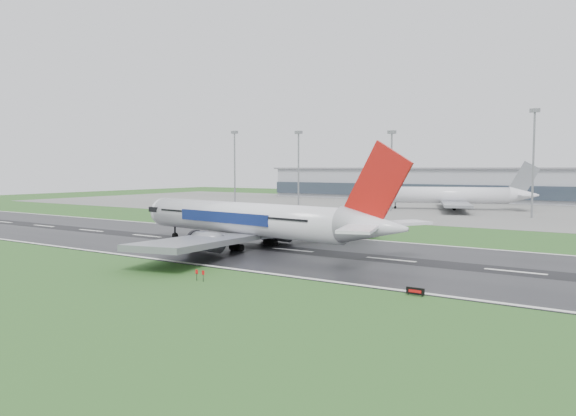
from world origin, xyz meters
The scene contains 11 objects.
ground centered at (0.00, 0.00, 0.00)m, with size 520.00×520.00×0.00m, color #24511D.
runway centered at (0.00, 0.00, 0.05)m, with size 400.00×45.00×0.10m, color black.
apron centered at (0.00, 125.00, 0.04)m, with size 400.00×130.00×0.08m, color slate.
terminal centered at (0.00, 185.00, 7.50)m, with size 240.00×36.00×15.00m, color gray.
main_airliner centered at (-6.56, -2.21, 9.59)m, with size 64.28×61.21×18.98m, color silver, non-canonical shape.
parked_airliner centered at (-7.86, 120.15, 8.75)m, with size 59.13×55.06×17.33m, color silver, non-canonical shape.
runway_sign centered at (33.38, -23.39, 0.52)m, with size 2.30×0.26×1.04m, color black, non-canonical shape.
floodmast_0 centered at (-95.72, 100.00, 15.11)m, with size 0.64×0.64×30.21m, color gray.
floodmast_1 centered at (-63.18, 100.00, 14.51)m, with size 0.64×0.64×29.03m, color gray.
floodmast_2 centered at (-23.64, 100.00, 13.87)m, with size 0.64×0.64×27.74m, color gray.
floodmast_3 centered at (23.68, 100.00, 16.37)m, with size 0.64×0.64×32.74m, color gray.
Camera 1 is at (58.34, -88.47, 15.60)m, focal length 35.22 mm.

